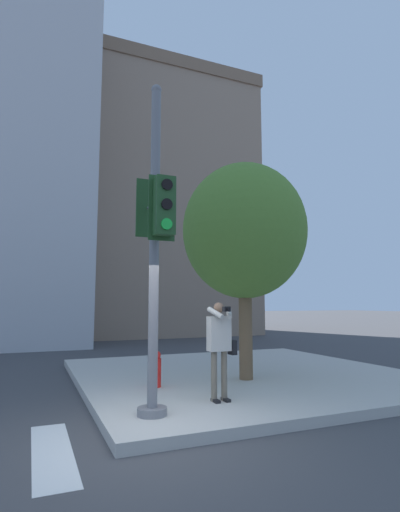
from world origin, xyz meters
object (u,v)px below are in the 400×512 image
object	(u,v)px
person_photographer	(220,342)
fire_hydrant	(156,369)
traffic_signal_pole	(154,236)
street_tree	(244,231)

from	to	relation	value
person_photographer	fire_hydrant	size ratio (longest dim) A/B	2.35
traffic_signal_pole	fire_hydrant	world-z (taller)	traffic_signal_pole
traffic_signal_pole	person_photographer	xyz separation A→B (m)	(1.38, 0.41, -1.78)
traffic_signal_pole	street_tree	size ratio (longest dim) A/B	1.07
traffic_signal_pole	fire_hydrant	size ratio (longest dim) A/B	7.34
fire_hydrant	traffic_signal_pole	bearing A→B (deg)	-108.50
street_tree	fire_hydrant	size ratio (longest dim) A/B	6.85
traffic_signal_pole	fire_hydrant	xyz separation A→B (m)	(0.67, 2.00, -2.45)
traffic_signal_pole	street_tree	bearing A→B (deg)	35.65
person_photographer	traffic_signal_pole	bearing A→B (deg)	-163.34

